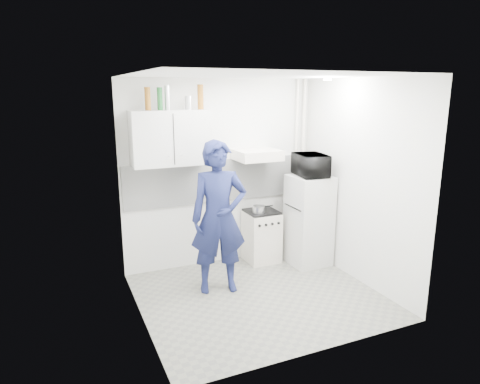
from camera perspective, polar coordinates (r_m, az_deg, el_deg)
name	(u,v)px	position (r m, az deg, el deg)	size (l,w,h in m)	color
floor	(259,296)	(5.37, 2.53, -13.67)	(2.80, 2.80, 0.00)	#5D5D57
ceiling	(261,75)	(4.78, 2.86, 15.28)	(2.80, 2.80, 0.00)	white
wall_back	(221,173)	(6.03, -2.62, 2.49)	(2.80, 2.80, 0.00)	silver
wall_left	(137,205)	(4.49, -13.55, -1.73)	(2.60, 2.60, 0.00)	silver
wall_right	(358,182)	(5.67, 15.47, 1.29)	(2.60, 2.60, 0.00)	silver
person	(219,218)	(5.19, -2.84, -3.43)	(0.69, 0.45, 1.88)	#161C46
stove	(261,237)	(6.27, 2.87, -5.96)	(0.46, 0.46, 0.73)	silver
fridge	(309,220)	(6.16, 9.15, -3.76)	(0.53, 0.53, 1.29)	silver
stove_top	(262,212)	(6.15, 2.91, -2.63)	(0.44, 0.44, 0.03)	black
saucepan	(259,209)	(6.04, 2.52, -2.30)	(0.18, 0.18, 0.10)	silver
microwave	(311,165)	(5.97, 9.44, 3.56)	(0.37, 0.55, 0.31)	black
bottle_b	(148,99)	(5.47, -12.22, 12.06)	(0.07, 0.07, 0.28)	brown
bottle_c	(160,99)	(5.50, -10.64, 12.11)	(0.07, 0.07, 0.28)	#144C1E
bottle_d	(167,98)	(5.52, -9.66, 12.28)	(0.07, 0.07, 0.30)	silver
canister_b	(188,103)	(5.60, -6.90, 11.72)	(0.09, 0.09, 0.17)	silver
bottle_e	(200,97)	(5.65, -5.29, 12.50)	(0.08, 0.08, 0.32)	brown
upper_cabinet	(170,138)	(5.56, -9.29, 7.12)	(1.00, 0.35, 0.70)	silver
range_hood	(257,155)	(5.94, 2.30, 4.96)	(0.60, 0.50, 0.14)	silver
backsplash	(221,181)	(6.04, -2.55, 1.53)	(2.74, 0.03, 0.60)	white
pipe_a	(302,168)	(6.54, 8.33, 3.21)	(0.05, 0.05, 2.60)	silver
pipe_b	(296,168)	(6.48, 7.43, 3.15)	(0.04, 0.04, 2.60)	silver
ceiling_spot_fixture	(328,79)	(5.47, 11.60, 14.49)	(0.10, 0.10, 0.02)	white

